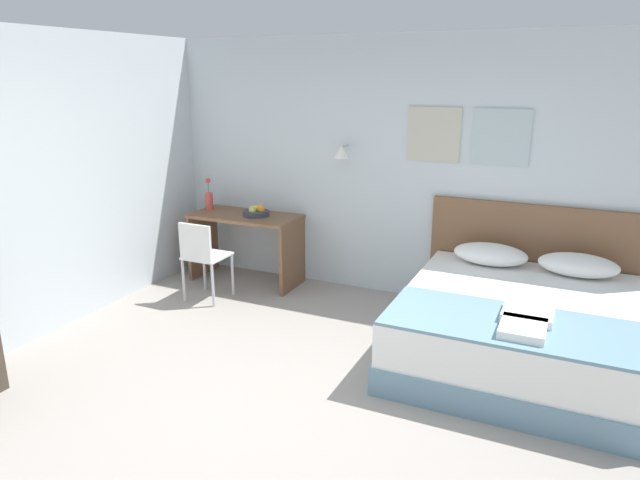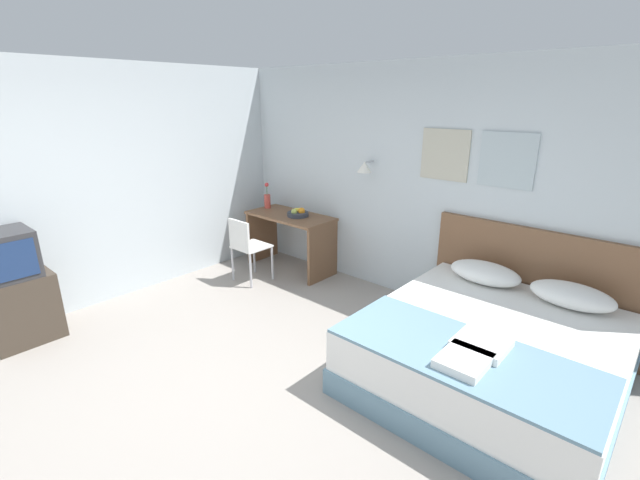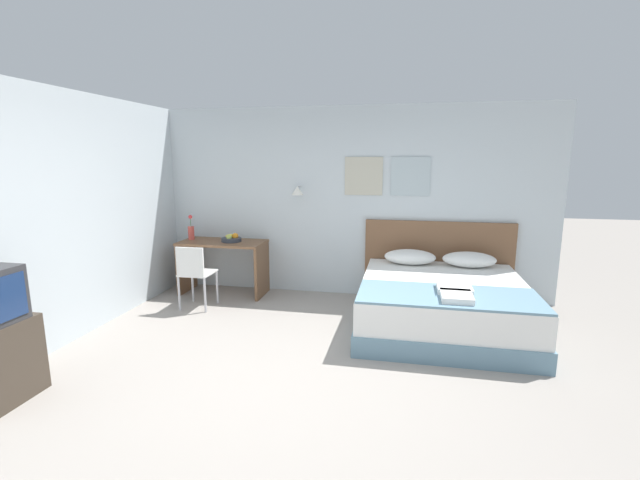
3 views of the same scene
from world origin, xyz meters
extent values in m
plane|color=gray|center=(0.00, 0.00, 0.00)|extent=(24.00, 24.00, 0.00)
cube|color=silver|center=(0.00, 2.68, 1.32)|extent=(5.86, 0.06, 2.65)
cube|color=#B7B29E|center=(0.35, 2.64, 1.70)|extent=(0.52, 0.02, 0.52)
cube|color=#A8B7BC|center=(0.98, 2.64, 1.70)|extent=(0.52, 0.02, 0.52)
cylinder|color=#B2B2B7|center=(-0.55, 2.57, 1.55)|extent=(0.02, 0.16, 0.02)
cone|color=white|center=(-0.55, 2.48, 1.50)|extent=(0.17, 0.17, 0.12)
cube|color=silver|center=(-2.56, -0.17, 1.32)|extent=(0.06, 5.65, 2.65)
cube|color=#66899E|center=(1.39, 1.60, 0.11)|extent=(1.86, 1.98, 0.22)
cube|color=white|center=(1.39, 1.60, 0.39)|extent=(1.83, 1.94, 0.34)
cube|color=brown|center=(1.39, 2.62, 0.55)|extent=(1.98, 0.06, 1.10)
ellipsoid|color=white|center=(1.01, 2.35, 0.66)|extent=(0.67, 0.38, 0.20)
ellipsoid|color=white|center=(1.76, 2.35, 0.66)|extent=(0.67, 0.38, 0.20)
cube|color=#66899E|center=(1.39, 1.03, 0.57)|extent=(1.81, 0.79, 0.02)
cube|color=white|center=(1.46, 1.17, 0.61)|extent=(0.35, 0.34, 0.06)
cube|color=white|center=(1.45, 0.89, 0.61)|extent=(0.30, 0.35, 0.06)
cube|color=brown|center=(-1.62, 2.31, 0.75)|extent=(1.21, 0.59, 0.03)
cube|color=brown|center=(-2.21, 2.31, 0.37)|extent=(0.04, 0.54, 0.74)
cube|color=brown|center=(-1.04, 2.31, 0.37)|extent=(0.04, 0.54, 0.74)
cube|color=white|center=(-1.71, 1.70, 0.46)|extent=(0.40, 0.40, 0.02)
cube|color=white|center=(-1.71, 1.52, 0.66)|extent=(0.37, 0.03, 0.37)
cylinder|color=#B7B7BC|center=(-1.89, 1.88, 0.23)|extent=(0.03, 0.03, 0.45)
cylinder|color=#B7B7BC|center=(-1.53, 1.88, 0.23)|extent=(0.03, 0.03, 0.45)
cylinder|color=#B7B7BC|center=(-1.89, 1.52, 0.23)|extent=(0.03, 0.03, 0.45)
cylinder|color=#B7B7BC|center=(-1.53, 1.52, 0.23)|extent=(0.03, 0.03, 0.45)
cylinder|color=#333842|center=(-1.49, 2.32, 0.80)|extent=(0.28, 0.28, 0.05)
sphere|color=orange|center=(-1.44, 2.34, 0.85)|extent=(0.09, 0.09, 0.09)
ellipsoid|color=yellow|center=(-1.52, 2.38, 0.84)|extent=(0.17, 0.12, 0.06)
sphere|color=#B2C156|center=(-1.50, 2.27, 0.84)|extent=(0.08, 0.08, 0.08)
cylinder|color=#D14C42|center=(-2.13, 2.36, 0.87)|extent=(0.09, 0.09, 0.19)
cylinder|color=#3D7538|center=(-2.13, 2.36, 1.04)|extent=(0.01, 0.01, 0.14)
sphere|color=#DB3838|center=(-2.13, 2.36, 1.11)|extent=(0.06, 0.06, 0.06)
cube|color=#3D3328|center=(-2.27, -0.71, 0.33)|extent=(0.49, 0.58, 0.66)
cube|color=#2D2D30|center=(-2.27, -0.71, 0.89)|extent=(0.47, 0.41, 0.45)
cube|color=navy|center=(-2.03, -0.71, 0.89)|extent=(0.01, 0.32, 0.35)
camera|label=1|loc=(1.68, -2.89, 2.27)|focal=32.00mm
camera|label=2|loc=(2.35, -1.56, 2.26)|focal=24.00mm
camera|label=3|loc=(0.94, -3.29, 1.94)|focal=24.00mm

